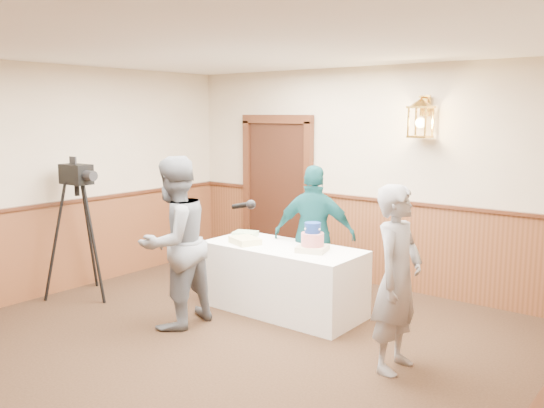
{
  "coord_description": "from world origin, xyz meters",
  "views": [
    {
      "loc": [
        3.4,
        -3.1,
        2.21
      ],
      "look_at": [
        -0.34,
        1.7,
        1.25
      ],
      "focal_mm": 38.0,
      "sensor_mm": 36.0,
      "label": 1
    }
  ],
  "objects": [
    {
      "name": "room_shell",
      "position": [
        -0.05,
        0.45,
        1.52
      ],
      "size": [
        6.02,
        7.02,
        2.81
      ],
      "color": "#C0AD90",
      "rests_on": "ground"
    },
    {
      "name": "sheet_cake_green",
      "position": [
        -1.0,
        2.02,
        0.78
      ],
      "size": [
        0.32,
        0.29,
        0.06
      ],
      "primitive_type": "cube",
      "rotation": [
        0.0,
        0.0,
        0.33
      ],
      "color": "#ADE5A1",
      "rests_on": "display_table"
    },
    {
      "name": "assistant_p",
      "position": [
        -0.21,
        2.34,
        0.81
      ],
      "size": [
        1.03,
        0.73,
        1.63
      ],
      "primitive_type": "imported",
      "rotation": [
        0.0,
        0.0,
        3.53
      ],
      "color": "#114A4E",
      "rests_on": "ground"
    },
    {
      "name": "baker",
      "position": [
        1.32,
        1.32,
        0.81
      ],
      "size": [
        0.4,
        0.6,
        1.62
      ],
      "primitive_type": "imported",
      "rotation": [
        0.0,
        0.0,
        1.59
      ],
      "color": "gray",
      "rests_on": "ground"
    },
    {
      "name": "sheet_cake_yellow",
      "position": [
        -0.76,
        1.74,
        0.78
      ],
      "size": [
        0.41,
        0.36,
        0.07
      ],
      "primitive_type": "cube",
      "rotation": [
        0.0,
        0.0,
        -0.38
      ],
      "color": "#F5E692",
      "rests_on": "display_table"
    },
    {
      "name": "ground",
      "position": [
        0.0,
        0.0,
        0.0
      ],
      "size": [
        7.0,
        7.0,
        0.0
      ],
      "primitive_type": "plane",
      "color": "black",
      "rests_on": "ground"
    },
    {
      "name": "interviewer",
      "position": [
        -0.96,
        0.85,
        0.89
      ],
      "size": [
        1.52,
        0.89,
        1.78
      ],
      "rotation": [
        0.0,
        0.0,
        -1.53
      ],
      "color": "slate",
      "rests_on": "ground"
    },
    {
      "name": "display_table",
      "position": [
        -0.34,
        1.9,
        0.38
      ],
      "size": [
        1.8,
        0.8,
        0.75
      ],
      "primitive_type": "cube",
      "color": "white",
      "rests_on": "ground"
    },
    {
      "name": "tiered_cake",
      "position": [
        0.05,
        1.9,
        0.87
      ],
      "size": [
        0.37,
        0.37,
        0.31
      ],
      "rotation": [
        0.0,
        0.0,
        0.28
      ],
      "color": "beige",
      "rests_on": "display_table"
    },
    {
      "name": "tv_camera_rig",
      "position": [
        -2.58,
        0.81,
        0.73
      ],
      "size": [
        0.63,
        0.59,
        1.62
      ],
      "rotation": [
        0.0,
        0.0,
        0.02
      ],
      "color": "black",
      "rests_on": "ground"
    }
  ]
}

